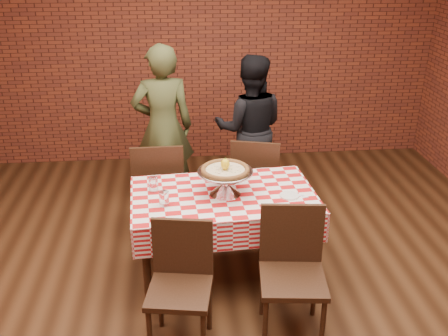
% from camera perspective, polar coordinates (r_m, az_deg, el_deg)
% --- Properties ---
extents(ground, '(6.00, 6.00, 0.00)m').
position_cam_1_polar(ground, '(4.03, 1.00, -15.41)').
color(ground, black).
rests_on(ground, ground).
extents(back_wall, '(5.50, 0.00, 5.50)m').
position_cam_1_polar(back_wall, '(6.20, -2.04, 13.79)').
color(back_wall, maroon).
rests_on(back_wall, ground).
extents(table, '(1.45, 0.93, 0.75)m').
position_cam_1_polar(table, '(4.17, -0.05, -7.57)').
color(table, '#341D12').
rests_on(table, ground).
extents(tablecloth, '(1.49, 0.97, 0.24)m').
position_cam_1_polar(tablecloth, '(4.04, -0.05, -4.41)').
color(tablecloth, red).
rests_on(tablecloth, table).
extents(pizza_stand, '(0.53, 0.53, 0.19)m').
position_cam_1_polar(pizza_stand, '(3.94, 0.14, -1.61)').
color(pizza_stand, silver).
rests_on(pizza_stand, tablecloth).
extents(pizza, '(0.45, 0.45, 0.03)m').
position_cam_1_polar(pizza, '(3.90, 0.14, -0.25)').
color(pizza, beige).
rests_on(pizza, pizza_stand).
extents(lemon, '(0.08, 0.08, 0.09)m').
position_cam_1_polar(lemon, '(3.88, 0.14, 0.42)').
color(lemon, yellow).
rests_on(lemon, pizza).
extents(water_glass_left, '(0.08, 0.08, 0.11)m').
position_cam_1_polar(water_glass_left, '(3.82, -6.66, -3.40)').
color(water_glass_left, white).
rests_on(water_glass_left, tablecloth).
extents(water_glass_right, '(0.08, 0.08, 0.11)m').
position_cam_1_polar(water_glass_right, '(4.04, -7.82, -1.81)').
color(water_glass_right, white).
rests_on(water_glass_right, tablecloth).
extents(side_plate, '(0.16, 0.16, 0.01)m').
position_cam_1_polar(side_plate, '(3.98, 7.24, -3.05)').
color(side_plate, white).
rests_on(side_plate, tablecloth).
extents(sweetener_packet_a, '(0.06, 0.04, 0.00)m').
position_cam_1_polar(sweetener_packet_a, '(3.98, 8.92, -3.16)').
color(sweetener_packet_a, white).
rests_on(sweetener_packet_a, tablecloth).
extents(sweetener_packet_b, '(0.06, 0.05, 0.00)m').
position_cam_1_polar(sweetener_packet_b, '(4.00, 8.44, -2.99)').
color(sweetener_packet_b, white).
rests_on(sweetener_packet_b, tablecloth).
extents(condiment_caddy, '(0.10, 0.08, 0.14)m').
position_cam_1_polar(condiment_caddy, '(4.21, -0.01, -0.28)').
color(condiment_caddy, silver).
rests_on(condiment_caddy, tablecloth).
extents(chair_near_left, '(0.47, 0.47, 0.89)m').
position_cam_1_polar(chair_near_left, '(3.49, -4.94, -13.55)').
color(chair_near_left, '#341D12').
rests_on(chair_near_left, ground).
extents(chair_near_right, '(0.49, 0.49, 0.92)m').
position_cam_1_polar(chair_near_right, '(3.59, 7.63, -12.05)').
color(chair_near_right, '#341D12').
rests_on(chair_near_right, ground).
extents(chair_far_left, '(0.46, 0.46, 0.94)m').
position_cam_1_polar(chair_far_left, '(4.80, -7.19, -1.96)').
color(chair_far_left, '#341D12').
rests_on(chair_far_left, ground).
extents(chair_far_right, '(0.54, 0.54, 0.92)m').
position_cam_1_polar(chair_far_right, '(4.91, 3.63, -1.32)').
color(chair_far_right, '#341D12').
rests_on(chair_far_right, ground).
extents(diner_olive, '(0.65, 0.46, 1.67)m').
position_cam_1_polar(diner_olive, '(5.18, -6.77, 4.48)').
color(diner_olive, '#424825').
rests_on(diner_olive, ground).
extents(diner_black, '(0.81, 0.67, 1.53)m').
position_cam_1_polar(diner_black, '(5.33, 2.89, 4.39)').
color(diner_black, black).
rests_on(diner_black, ground).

